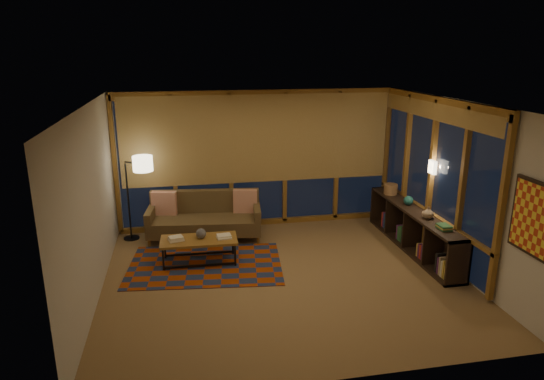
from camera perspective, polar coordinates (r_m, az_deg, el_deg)
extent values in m
cube|color=olive|center=(7.71, 1.40, -10.24)|extent=(5.50, 5.00, 0.01)
cube|color=#F5EDCA|center=(6.94, 1.56, 10.12)|extent=(5.50, 5.00, 0.01)
cube|color=beige|center=(9.59, -1.72, 3.68)|extent=(5.50, 0.01, 2.70)
cube|color=beige|center=(4.96, 7.74, -8.89)|extent=(5.50, 0.01, 2.70)
cube|color=beige|center=(7.17, -20.54, -1.78)|extent=(0.01, 5.00, 2.70)
cube|color=beige|center=(8.23, 20.52, 0.49)|extent=(0.01, 5.00, 2.70)
cube|color=#93340B|center=(8.19, -7.84, -8.70)|extent=(2.67, 1.94, 0.01)
sphere|color=#2B2B33|center=(8.14, -8.35, -5.06)|extent=(0.18, 0.18, 0.17)
cylinder|color=#8A6544|center=(9.64, 13.79, 0.11)|extent=(0.27, 0.27, 0.19)
sphere|color=#1E605E|center=(9.04, 15.75, -1.20)|extent=(0.22, 0.22, 0.17)
imported|color=#9E8267|center=(8.44, 17.88, -2.53)|extent=(0.24, 0.24, 0.20)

